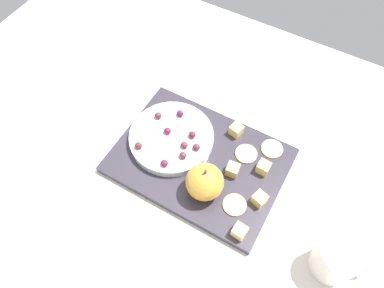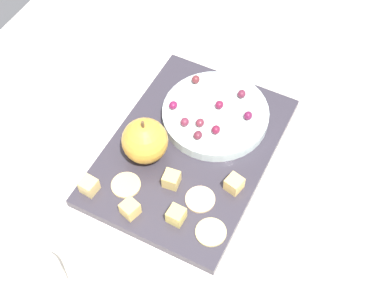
{
  "view_description": "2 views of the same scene",
  "coord_description": "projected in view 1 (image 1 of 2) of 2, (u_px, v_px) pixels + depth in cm",
  "views": [
    {
      "loc": [
        19.78,
        -34.41,
        75.34
      ],
      "look_at": [
        -0.56,
        1.17,
        8.7
      ],
      "focal_mm": 33.63,
      "sensor_mm": 36.0,
      "label": 1
    },
    {
      "loc": [
        48.4,
        23.7,
        81.7
      ],
      "look_at": [
        3.09,
        0.92,
        9.38
      ],
      "focal_mm": 49.68,
      "sensor_mm": 36.0,
      "label": 2
    }
  ],
  "objects": [
    {
      "name": "cheese_cube_1",
      "position": [
        233.0,
        170.0,
        0.76
      ],
      "size": [
        2.81,
        2.81,
        2.53
      ],
      "primitive_type": "cube",
      "rotation": [
        0.0,
        0.0,
        0.12
      ],
      "color": "#E6C46C",
      "rests_on": "platter"
    },
    {
      "name": "grape_7",
      "position": [
        180.0,
        113.0,
        0.82
      ],
      "size": [
        1.62,
        1.46,
        1.5
      ],
      "primitive_type": "ellipsoid",
      "color": "maroon",
      "rests_on": "serving_dish"
    },
    {
      "name": "platter",
      "position": [
        199.0,
        161.0,
        0.8
      ],
      "size": [
        36.79,
        26.49,
        1.72
      ],
      "primitive_type": "cube",
      "color": "#342F39",
      "rests_on": "table"
    },
    {
      "name": "grape_4",
      "position": [
        196.0,
        147.0,
        0.78
      ],
      "size": [
        1.62,
        1.46,
        1.35
      ],
      "primitive_type": "ellipsoid",
      "color": "maroon",
      "rests_on": "serving_dish"
    },
    {
      "name": "cheese_cube_3",
      "position": [
        260.0,
        199.0,
        0.73
      ],
      "size": [
        3.15,
        3.15,
        2.53
      ],
      "primitive_type": "cube",
      "rotation": [
        0.0,
        0.0,
        1.28
      ],
      "color": "#F0C96B",
      "rests_on": "platter"
    },
    {
      "name": "grape_1",
      "position": [
        185.0,
        144.0,
        0.78
      ],
      "size": [
        1.62,
        1.46,
        1.35
      ],
      "primitive_type": "ellipsoid",
      "color": "maroon",
      "rests_on": "serving_dish"
    },
    {
      "name": "cup",
      "position": [
        336.0,
        260.0,
        0.65
      ],
      "size": [
        10.63,
        7.61,
        8.55
      ],
      "color": "white",
      "rests_on": "table"
    },
    {
      "name": "apple_stem",
      "position": [
        205.0,
        172.0,
        0.68
      ],
      "size": [
        0.5,
        0.5,
        1.2
      ],
      "primitive_type": "cylinder",
      "color": "brown",
      "rests_on": "apple_whole"
    },
    {
      "name": "cheese_cube_4",
      "position": [
        236.0,
        130.0,
        0.82
      ],
      "size": [
        3.04,
        3.04,
        2.53
      ],
      "primitive_type": "cube",
      "rotation": [
        0.0,
        0.0,
        1.34
      ],
      "color": "#F3C970",
      "rests_on": "platter"
    },
    {
      "name": "apple_whole",
      "position": [
        205.0,
        182.0,
        0.72
      ],
      "size": [
        7.79,
        7.79,
        7.79
      ],
      "primitive_type": "sphere",
      "color": "gold",
      "rests_on": "platter"
    },
    {
      "name": "cheese_cube_2",
      "position": [
        239.0,
        231.0,
        0.69
      ],
      "size": [
        2.74,
        2.74,
        2.53
      ],
      "primitive_type": "cube",
      "rotation": [
        0.0,
        0.0,
        1.48
      ],
      "color": "#E3C276",
      "rests_on": "platter"
    },
    {
      "name": "cracker_1",
      "position": [
        272.0,
        149.0,
        0.8
      ],
      "size": [
        4.88,
        4.88,
        0.4
      ],
      "primitive_type": "cylinder",
      "color": "#D8C580",
      "rests_on": "platter"
    },
    {
      "name": "cheese_cube_0",
      "position": [
        263.0,
        167.0,
        0.77
      ],
      "size": [
        2.62,
        2.62,
        2.53
      ],
      "primitive_type": "cube",
      "rotation": [
        0.0,
        0.0,
        1.53
      ],
      "color": "#ECD069",
      "rests_on": "platter"
    },
    {
      "name": "cracker_2",
      "position": [
        235.0,
        205.0,
        0.73
      ],
      "size": [
        4.88,
        4.88,
        0.4
      ],
      "primitive_type": "cylinder",
      "color": "#DBB97B",
      "rests_on": "platter"
    },
    {
      "name": "grape_0",
      "position": [
        158.0,
        115.0,
        0.82
      ],
      "size": [
        1.62,
        1.46,
        1.42
      ],
      "primitive_type": "ellipsoid",
      "color": "maroon",
      "rests_on": "serving_dish"
    },
    {
      "name": "table",
      "position": [
        192.0,
        163.0,
        0.83
      ],
      "size": [
        141.95,
        99.11,
        4.57
      ],
      "primitive_type": "cube",
      "color": "silver",
      "rests_on": "ground"
    },
    {
      "name": "cracker_0",
      "position": [
        246.0,
        154.0,
        0.79
      ],
      "size": [
        4.88,
        4.88,
        0.4
      ],
      "primitive_type": "cylinder",
      "color": "#DEBB8C",
      "rests_on": "platter"
    },
    {
      "name": "grape_2",
      "position": [
        168.0,
        131.0,
        0.8
      ],
      "size": [
        1.62,
        1.46,
        1.41
      ],
      "primitive_type": "ellipsoid",
      "color": "maroon",
      "rests_on": "serving_dish"
    },
    {
      "name": "grape_8",
      "position": [
        138.0,
        145.0,
        0.78
      ],
      "size": [
        1.62,
        1.46,
        1.51
      ],
      "primitive_type": "ellipsoid",
      "color": "maroon",
      "rests_on": "serving_dish"
    },
    {
      "name": "grape_3",
      "position": [
        164.0,
        163.0,
        0.75
      ],
      "size": [
        1.62,
        1.46,
        1.33
      ],
      "primitive_type": "ellipsoid",
      "color": "maroon",
      "rests_on": "serving_dish"
    },
    {
      "name": "grape_6",
      "position": [
        183.0,
        155.0,
        0.76
      ],
      "size": [
        1.62,
        1.46,
        1.51
      ],
      "primitive_type": "ellipsoid",
      "color": "maroon",
      "rests_on": "serving_dish"
    },
    {
      "name": "serving_dish",
      "position": [
        172.0,
        138.0,
        0.81
      ],
      "size": [
        18.99,
        18.99,
        1.99
      ],
      "primitive_type": "cylinder",
      "color": "silver",
      "rests_on": "platter"
    },
    {
      "name": "grape_5",
      "position": [
        192.0,
        135.0,
        0.79
      ],
      "size": [
        1.62,
        1.46,
        1.5
      ],
      "primitive_type": "ellipsoid",
      "color": "maroon",
      "rests_on": "serving_dish"
    }
  ]
}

